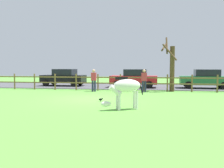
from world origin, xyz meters
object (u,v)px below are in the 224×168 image
object	(u,v)px
bare_tree	(171,66)
parked_car_green	(205,79)
visitor_right_of_tree	(144,80)
parked_car_red	(134,78)
parked_car_black	(64,77)
zebra	(125,88)
visitor_left_of_tree	(94,79)
crow_on_grass	(101,99)

from	to	relation	value
bare_tree	parked_car_green	size ratio (longest dim) A/B	1.00
visitor_right_of_tree	parked_car_red	bearing A→B (deg)	105.50
parked_car_red	parked_car_black	bearing A→B (deg)	174.37
zebra	parked_car_red	size ratio (longest dim) A/B	0.44
bare_tree	visitor_right_of_tree	size ratio (longest dim) A/B	2.47
parked_car_green	visitor_left_of_tree	xyz separation A→B (m)	(-8.58, -3.61, 0.06)
parked_car_green	parked_car_red	world-z (taller)	same
parked_car_red	crow_on_grass	bearing A→B (deg)	-97.57
parked_car_red	zebra	bearing A→B (deg)	-87.97
parked_car_black	parked_car_green	world-z (taller)	same
parked_car_red	visitor_right_of_tree	world-z (taller)	visitor_right_of_tree
zebra	parked_car_green	xyz separation A→B (m)	(5.47, 10.70, -0.08)
parked_car_green	parked_car_red	size ratio (longest dim) A/B	1.00
parked_car_green	visitor_right_of_tree	size ratio (longest dim) A/B	2.48
visitor_right_of_tree	bare_tree	bearing A→B (deg)	26.22
crow_on_grass	parked_car_green	xyz separation A→B (m)	(6.99, 8.62, 0.72)
crow_on_grass	visitor_right_of_tree	size ratio (longest dim) A/B	0.13
visitor_left_of_tree	parked_car_green	bearing A→B (deg)	22.82
parked_car_green	crow_on_grass	bearing A→B (deg)	-129.04
bare_tree	parked_car_red	size ratio (longest dim) A/B	1.00
crow_on_grass	parked_car_green	distance (m)	11.11
parked_car_black	parked_car_green	bearing A→B (deg)	-2.61
parked_car_black	visitor_right_of_tree	size ratio (longest dim) A/B	2.47
parked_car_red	visitor_left_of_tree	size ratio (longest dim) A/B	2.47
zebra	bare_tree	bearing A→B (deg)	72.63
zebra	parked_car_red	xyz separation A→B (m)	(-0.38, 10.62, -0.08)
crow_on_grass	visitor_left_of_tree	size ratio (longest dim) A/B	0.13
parked_car_green	visitor_left_of_tree	world-z (taller)	visitor_left_of_tree
parked_car_green	visitor_left_of_tree	bearing A→B (deg)	-157.18
parked_car_black	zebra	bearing A→B (deg)	-58.21
parked_car_black	parked_car_green	size ratio (longest dim) A/B	1.00
zebra	crow_on_grass	size ratio (longest dim) A/B	8.26
parked_car_green	visitor_right_of_tree	distance (m)	6.03
visitor_right_of_tree	parked_car_black	bearing A→B (deg)	151.58
parked_car_black	visitor_right_of_tree	xyz separation A→B (m)	(7.56, -4.09, 0.06)
crow_on_grass	visitor_right_of_tree	xyz separation A→B (m)	(2.09, 5.09, 0.78)
parked_car_black	visitor_left_of_tree	xyz separation A→B (m)	(3.88, -4.18, 0.06)
bare_tree	visitor_left_of_tree	world-z (taller)	bare_tree
zebra	parked_car_black	bearing A→B (deg)	121.79
bare_tree	parked_car_black	size ratio (longest dim) A/B	1.00
visitor_left_of_tree	zebra	bearing A→B (deg)	-66.37
bare_tree	visitor_right_of_tree	bearing A→B (deg)	-153.78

